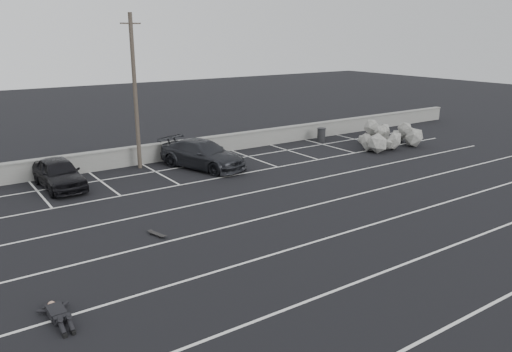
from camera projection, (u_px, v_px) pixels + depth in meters
ground at (338, 235)px, 18.43m from camera, size 120.00×120.00×0.00m
seawall at (173, 150)px, 29.36m from camera, size 50.00×0.45×1.06m
stall_lines at (266, 203)px, 21.87m from camera, size 36.00×20.05×0.01m
car_left at (59, 173)px, 23.85m from camera, size 1.88×4.33×1.45m
car_right at (203, 154)px, 27.42m from camera, size 3.77×5.65×1.52m
utility_pole at (135, 92)px, 26.44m from camera, size 1.09×0.22×8.20m
trash_bin at (321, 135)px, 34.19m from camera, size 0.63×0.63×0.92m
riprap_pile at (386, 139)px, 32.80m from camera, size 5.12×4.20×1.11m
person at (56, 309)px, 13.10m from camera, size 1.00×2.25×0.44m
skateboard at (157, 234)px, 18.33m from camera, size 0.39×0.76×0.09m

